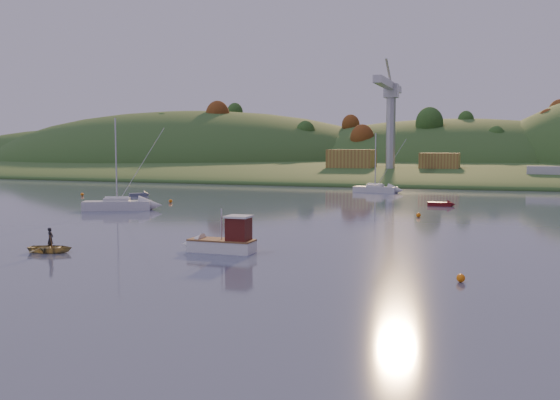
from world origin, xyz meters
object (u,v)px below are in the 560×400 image
(red_tender, at_px, (445,204))
(sailboat_far, at_px, (375,188))
(grey_dinghy, at_px, (142,195))
(sailboat_near, at_px, (117,204))
(fishing_boat, at_px, (217,241))
(canoe, at_px, (51,248))

(red_tender, bearing_deg, sailboat_far, 120.04)
(grey_dinghy, bearing_deg, red_tender, -42.51)
(sailboat_near, height_order, sailboat_far, sailboat_near)
(sailboat_near, bearing_deg, fishing_boat, -69.47)
(sailboat_far, bearing_deg, red_tender, -51.29)
(sailboat_near, relative_size, red_tender, 3.15)
(canoe, bearing_deg, fishing_boat, -81.98)
(sailboat_far, xyz_separation_m, grey_dinghy, (-33.61, -20.38, -0.43))
(fishing_boat, distance_m, canoe, 12.36)
(fishing_boat, relative_size, grey_dinghy, 1.81)
(canoe, height_order, grey_dinghy, grey_dinghy)
(fishing_boat, xyz_separation_m, canoe, (-11.54, -4.39, -0.48))
(sailboat_near, distance_m, sailboat_far, 47.46)
(fishing_boat, height_order, sailboat_far, sailboat_far)
(sailboat_near, distance_m, canoe, 31.43)
(sailboat_far, distance_m, grey_dinghy, 39.31)
(sailboat_near, relative_size, canoe, 3.46)
(fishing_boat, xyz_separation_m, red_tender, (13.01, 42.91, -0.57))
(fishing_boat, xyz_separation_m, sailboat_far, (-0.48, 64.64, -0.14))
(fishing_boat, relative_size, red_tender, 1.61)
(fishing_boat, xyz_separation_m, grey_dinghy, (-34.08, 44.26, -0.57))
(fishing_boat, relative_size, canoe, 1.77)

